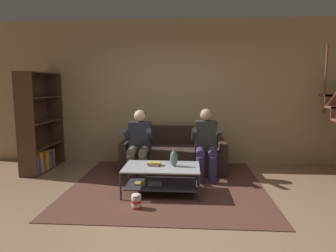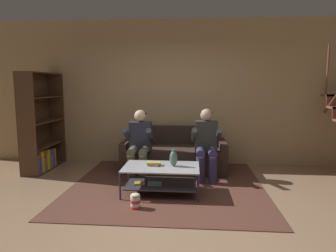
% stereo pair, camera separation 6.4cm
% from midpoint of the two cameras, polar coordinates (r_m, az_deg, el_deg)
% --- Properties ---
extents(ground, '(16.80, 16.80, 0.00)m').
position_cam_midpoint_polar(ground, '(4.01, -1.13, -15.79)').
color(ground, '#9C785B').
extents(back_partition, '(8.40, 0.12, 2.90)m').
position_cam_midpoint_polar(back_partition, '(6.13, 1.20, 6.32)').
color(back_partition, tan).
rests_on(back_partition, ground).
extents(couch, '(1.92, 0.88, 0.80)m').
position_cam_midpoint_polar(couch, '(5.73, 1.54, -5.58)').
color(couch, '#382821').
rests_on(couch, ground).
extents(person_seated_left, '(0.50, 0.58, 1.18)m').
position_cam_midpoint_polar(person_seated_left, '(5.22, -5.10, -2.82)').
color(person_seated_left, brown).
rests_on(person_seated_left, ground).
extents(person_seated_right, '(0.50, 0.58, 1.20)m').
position_cam_midpoint_polar(person_seated_right, '(5.15, 7.65, -2.86)').
color(person_seated_right, '#3B3361').
rests_on(person_seated_right, ground).
extents(coffee_table, '(1.12, 0.69, 0.41)m').
position_cam_midpoint_polar(coffee_table, '(4.50, -0.99, -9.38)').
color(coffee_table, '#BABAC3').
rests_on(coffee_table, ground).
extents(area_rug, '(3.03, 3.25, 0.01)m').
position_cam_midpoint_polar(area_rug, '(5.08, 0.37, -10.58)').
color(area_rug, brown).
rests_on(area_rug, ground).
extents(vase, '(0.12, 0.12, 0.26)m').
position_cam_midpoint_polar(vase, '(4.45, 1.46, -6.13)').
color(vase, '#4B705E').
rests_on(vase, coffee_table).
extents(book_stack, '(0.21, 0.17, 0.05)m').
position_cam_midpoint_polar(book_stack, '(4.50, -2.28, -7.20)').
color(book_stack, '#A26E56').
rests_on(book_stack, coffee_table).
extents(bookshelf, '(0.35, 1.15, 1.84)m').
position_cam_midpoint_polar(bookshelf, '(6.16, -22.96, -1.47)').
color(bookshelf, '#4B311F').
rests_on(bookshelf, ground).
extents(popcorn_tub, '(0.13, 0.13, 0.21)m').
position_cam_midpoint_polar(popcorn_tub, '(4.04, -5.77, -14.05)').
color(popcorn_tub, red).
rests_on(popcorn_tub, ground).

